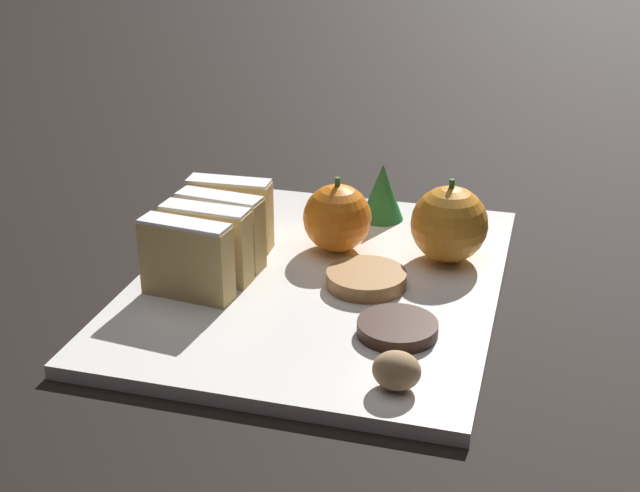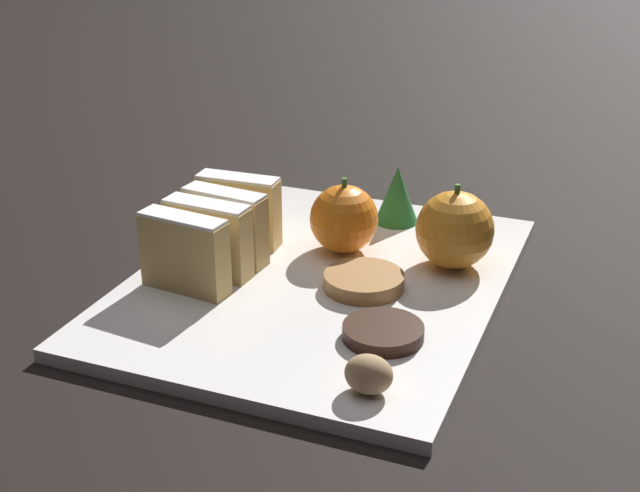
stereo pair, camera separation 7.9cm
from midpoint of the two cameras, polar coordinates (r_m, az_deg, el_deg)
The scene contains 12 objects.
ground_plane at distance 0.80m, azimuth -2.80°, elevation -2.79°, with size 6.00×6.00×0.00m, color black.
serving_platter at distance 0.80m, azimuth -2.81°, elevation -2.41°, with size 0.32×0.40×0.01m.
stollen_slice_front at distance 0.76m, azimuth -11.47°, elevation -0.92°, with size 0.08×0.03×0.07m.
stollen_slice_second at distance 0.79m, azimuth -10.12°, elevation 0.09°, with size 0.08×0.03×0.07m.
stollen_slice_third at distance 0.82m, azimuth -9.00°, elevation 1.05°, with size 0.08×0.03×0.07m.
stollen_slice_fourth at distance 0.85m, azimuth -8.42°, elevation 2.00°, with size 0.08×0.03×0.07m.
orange_near at distance 0.84m, azimuth -1.48°, elevation 1.74°, with size 0.07×0.07×0.07m.
orange_far at distance 0.82m, azimuth 5.57°, elevation 1.35°, with size 0.07×0.07×0.08m.
walnut at distance 0.63m, azimuth 1.37°, elevation -8.08°, with size 0.04×0.03×0.03m.
chocolate_cookie at distance 0.70m, azimuth 1.80°, elevation -5.37°, with size 0.06×0.06×0.01m.
gingerbread_cookie at distance 0.78m, azimuth 0.10°, elevation -2.19°, with size 0.07×0.07×0.01m.
evergreen_sprig at distance 0.91m, azimuth 1.56°, elevation 3.44°, with size 0.04×0.04×0.06m.
Camera 1 is at (0.19, -0.69, 0.37)m, focal length 50.00 mm.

